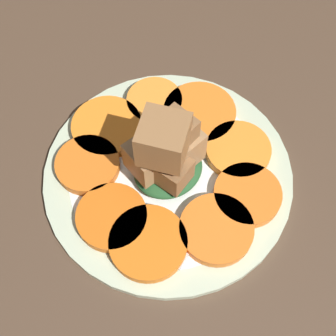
{
  "coord_description": "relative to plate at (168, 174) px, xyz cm",
  "views": [
    {
      "loc": [
        -17.32,
        -18.1,
        50.49
      ],
      "look_at": [
        0.0,
        0.0,
        4.1
      ],
      "focal_mm": 50.0,
      "sensor_mm": 36.0,
      "label": 1
    }
  ],
  "objects": [
    {
      "name": "carrot_slice_5",
      "position": [
        4.16,
        -8.34,
        1.2
      ],
      "size": [
        7.51,
        7.51,
        1.24
      ],
      "primitive_type": "cylinder",
      "color": "orange",
      "rests_on": "plate"
    },
    {
      "name": "center_pile",
      "position": [
        -0.19,
        -0.05,
        5.21
      ],
      "size": [
        8.39,
        7.4,
        11.23
      ],
      "color": "#235128",
      "rests_on": "plate"
    },
    {
      "name": "carrot_slice_2",
      "position": [
        -8.39,
        -0.01,
        1.2
      ],
      "size": [
        7.7,
        7.7,
        1.24
      ],
      "primitive_type": "cylinder",
      "color": "orange",
      "rests_on": "plate"
    },
    {
      "name": "carrot_slice_7",
      "position": [
        8.12,
        2.96,
        1.2
      ],
      "size": [
        8.81,
        8.81,
        1.24
      ],
      "primitive_type": "cylinder",
      "color": "orange",
      "rests_on": "plate"
    },
    {
      "name": "carrot_slice_0",
      "position": [
        -1.28,
        9.23,
        1.2
      ],
      "size": [
        8.4,
        8.4,
        1.24
      ],
      "primitive_type": "cylinder",
      "color": "orange",
      "rests_on": "plate"
    },
    {
      "name": "carrot_slice_8",
      "position": [
        5.36,
        8.01,
        1.2
      ],
      "size": [
        6.83,
        6.83,
        1.24
      ],
      "primitive_type": "cylinder",
      "color": "orange",
      "rests_on": "plate"
    },
    {
      "name": "plate",
      "position": [
        0.0,
        0.0,
        0.0
      ],
      "size": [
        28.63,
        28.63,
        1.05
      ],
      "color": "beige",
      "rests_on": "table_slab"
    },
    {
      "name": "carrot_slice_1",
      "position": [
        -6.2,
        6.82,
        1.2
      ],
      "size": [
        7.36,
        7.36,
        1.24
      ],
      "primitive_type": "cylinder",
      "color": "orange",
      "rests_on": "plate"
    },
    {
      "name": "carrot_slice_6",
      "position": [
        7.64,
        -3.81,
        1.2
      ],
      "size": [
        7.56,
        7.56,
        1.24
      ],
      "primitive_type": "cylinder",
      "color": "orange",
      "rests_on": "plate"
    },
    {
      "name": "carrot_slice_4",
      "position": [
        -1.28,
        -8.75,
        1.2
      ],
      "size": [
        7.97,
        7.97,
        1.24
      ],
      "primitive_type": "cylinder",
      "color": "orange",
      "rests_on": "plate"
    },
    {
      "name": "table_slab",
      "position": [
        0.0,
        0.0,
        -1.52
      ],
      "size": [
        120.0,
        120.0,
        2.0
      ],
      "primitive_type": "cube",
      "color": "#4C3828",
      "rests_on": "ground"
    },
    {
      "name": "fork",
      "position": [
        0.62,
        -6.06,
        0.78
      ],
      "size": [
        17.26,
        5.73,
        0.4
      ],
      "rotation": [
        0.0,
        0.0,
        0.24
      ],
      "color": "#B2B2B7",
      "rests_on": "plate"
    },
    {
      "name": "carrot_slice_3",
      "position": [
        -7.53,
        -4.86,
        1.2
      ],
      "size": [
        8.3,
        8.3,
        1.24
      ],
      "primitive_type": "cylinder",
      "color": "orange",
      "rests_on": "plate"
    }
  ]
}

